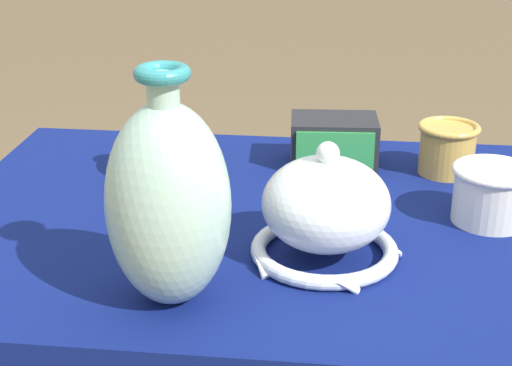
{
  "coord_description": "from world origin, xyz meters",
  "views": [
    {
      "loc": [
        0.13,
        -1.14,
        1.31
      ],
      "look_at": [
        0.02,
        -0.15,
        0.89
      ],
      "focal_mm": 55.0,
      "sensor_mm": 36.0,
      "label": 1
    }
  ],
  "objects": [
    {
      "name": "jar_round_terracotta",
      "position": [
        -0.18,
        0.14,
        0.84
      ],
      "size": [
        0.12,
        0.12,
        0.15
      ],
      "color": "#BC6642",
      "rests_on": "display_table"
    },
    {
      "name": "cup_wide_charcoal",
      "position": [
        -0.14,
        -0.03,
        0.81
      ],
      "size": [
        0.1,
        0.1,
        0.06
      ],
      "color": "#2D2D33",
      "rests_on": "display_table"
    },
    {
      "name": "vase_tall_bulbous",
      "position": [
        -0.08,
        -0.27,
        0.91
      ],
      "size": [
        0.16,
        0.16,
        0.31
      ],
      "color": "#A8CCB7",
      "rests_on": "display_table"
    },
    {
      "name": "mosaic_tile_box",
      "position": [
        0.12,
        0.24,
        0.82
      ],
      "size": [
        0.16,
        0.12,
        0.09
      ],
      "rotation": [
        0.0,
        0.0,
        0.06
      ],
      "color": "#232328",
      "rests_on": "display_table"
    },
    {
      "name": "cup_wide_ivory",
      "position": [
        0.37,
        0.02,
        0.82
      ],
      "size": [
        0.13,
        0.13,
        0.09
      ],
      "color": "white",
      "rests_on": "display_table"
    },
    {
      "name": "cup_wide_ochre",
      "position": [
        0.32,
        0.22,
        0.82
      ],
      "size": [
        0.11,
        0.11,
        0.09
      ],
      "color": "gold",
      "rests_on": "display_table"
    },
    {
      "name": "display_table",
      "position": [
        0.0,
        -0.01,
        0.69
      ],
      "size": [
        1.02,
        0.78,
        0.77
      ],
      "color": "olive",
      "rests_on": "ground_plane"
    },
    {
      "name": "vase_dome_bell",
      "position": [
        0.11,
        -0.13,
        0.84
      ],
      "size": [
        0.22,
        0.23,
        0.18
      ],
      "color": "white",
      "rests_on": "display_table"
    }
  ]
}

